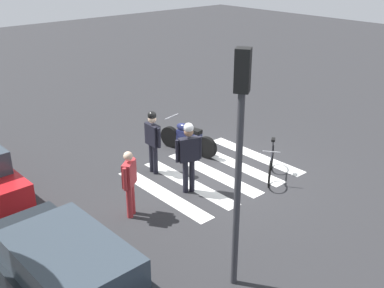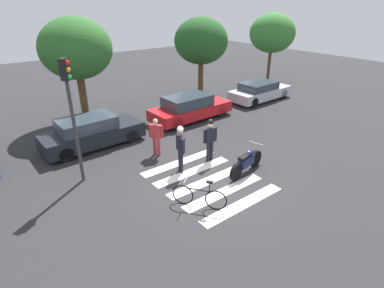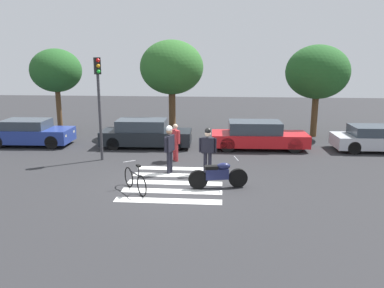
% 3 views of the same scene
% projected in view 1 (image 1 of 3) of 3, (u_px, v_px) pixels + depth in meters
% --- Properties ---
extents(ground_plane, '(60.00, 60.00, 0.00)m').
position_uv_depth(ground_plane, '(213.00, 173.00, 13.02)').
color(ground_plane, '#2B2B2D').
extents(police_motorcycle, '(2.06, 0.71, 1.05)m').
position_uv_depth(police_motorcycle, '(188.00, 138.00, 14.19)').
color(police_motorcycle, black).
rests_on(police_motorcycle, ground_plane).
extents(leaning_bicycle, '(1.09, 1.49, 1.02)m').
position_uv_depth(leaning_bicycle, '(271.00, 164.00, 12.65)').
color(leaning_bicycle, black).
rests_on(leaning_bicycle, ground_plane).
extents(officer_on_foot, '(0.68, 0.24, 1.82)m').
position_uv_depth(officer_on_foot, '(153.00, 138.00, 12.66)').
color(officer_on_foot, black).
rests_on(officer_on_foot, ground_plane).
extents(officer_by_motorcycle, '(0.36, 0.67, 1.89)m').
position_uv_depth(officer_by_motorcycle, '(189.00, 152.00, 11.62)').
color(officer_by_motorcycle, black).
rests_on(officer_by_motorcycle, ground_plane).
extents(pedestrian_bystander, '(0.44, 0.55, 1.64)m').
position_uv_depth(pedestrian_bystander, '(130.00, 180.00, 10.62)').
color(pedestrian_bystander, '#B22D33').
rests_on(pedestrian_bystander, ground_plane).
extents(crosswalk_stripes, '(3.45, 4.05, 0.01)m').
position_uv_depth(crosswalk_stripes, '(213.00, 173.00, 13.02)').
color(crosswalk_stripes, silver).
rests_on(crosswalk_stripes, ground_plane).
extents(car_black_suv, '(4.52, 1.83, 1.39)m').
position_uv_depth(car_black_suv, '(67.00, 277.00, 7.90)').
color(car_black_suv, black).
rests_on(car_black_suv, ground_plane).
extents(traffic_light_pole, '(0.33, 0.35, 4.44)m').
position_uv_depth(traffic_light_pole, '(240.00, 137.00, 7.63)').
color(traffic_light_pole, '#38383D').
rests_on(traffic_light_pole, ground_plane).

